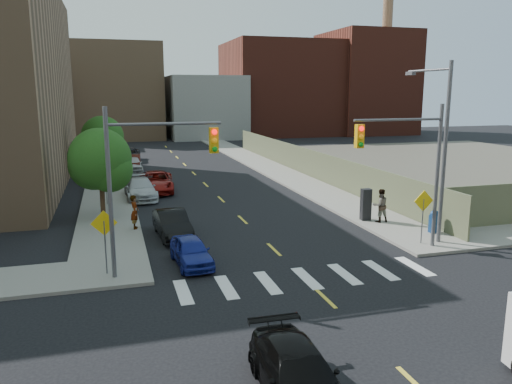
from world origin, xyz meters
TOP-DOWN VIEW (x-y plane):
  - ground at (0.00, 0.00)m, footprint 160.00×160.00m
  - sidewalk_nw at (-7.75, 41.50)m, footprint 3.50×73.00m
  - sidewalk_ne at (7.75, 41.50)m, footprint 3.50×73.00m
  - fence_north at (9.60, 28.00)m, footprint 0.12×44.00m
  - gravel_lot at (28.00, 30.00)m, footprint 36.00×42.00m
  - bg_bldg_west at (-22.00, 70.00)m, footprint 14.00×18.00m
  - bg_bldg_midwest at (-6.00, 72.00)m, footprint 14.00×16.00m
  - bg_bldg_center at (8.00, 70.00)m, footprint 12.00×16.00m
  - bg_bldg_east at (22.00, 72.00)m, footprint 18.00×18.00m
  - bg_bldg_fareast at (38.00, 70.00)m, footprint 14.00×16.00m
  - smokestack at (42.00, 70.00)m, footprint 1.80×1.80m
  - signal_nw at (-5.98, 6.00)m, footprint 4.59×0.30m
  - signal_ne at (5.98, 6.00)m, footprint 4.59×0.30m
  - streetlight_ne at (8.20, 6.90)m, footprint 0.25×3.70m
  - warn_sign_nw at (-7.80, 6.50)m, footprint 1.06×0.06m
  - warn_sign_ne at (7.20, 6.50)m, footprint 1.06×0.06m
  - warn_sign_midwest at (-7.80, 20.00)m, footprint 1.06×0.06m
  - tree_west_near at (-8.00, 16.05)m, footprint 3.66×3.64m
  - tree_west_far at (-8.00, 31.05)m, footprint 3.66×3.64m
  - parked_car_blue at (-4.20, 7.00)m, footprint 1.71×3.73m
  - parked_car_black at (-4.47, 11.60)m, footprint 1.77×4.34m
  - parked_car_red at (-4.20, 24.06)m, footprint 3.02×5.77m
  - parked_car_silver at (-5.50, 21.80)m, footprint 2.26×5.15m
  - parked_car_white at (-5.50, 34.39)m, footprint 1.92×4.52m
  - parked_car_maroon at (-5.50, 35.15)m, footprint 1.95×4.77m
  - parked_car_grey at (-5.50, 42.16)m, footprint 2.77×5.35m
  - black_sedan at (-3.20, -3.56)m, footprint 1.91×4.48m
  - mailbox at (8.98, 7.94)m, footprint 0.51×0.39m
  - payphone at (6.77, 11.41)m, footprint 0.59×0.50m
  - pedestrian_west at (-6.30, 13.26)m, footprint 0.49×0.71m
  - pedestrian_east at (7.37, 10.79)m, footprint 0.98×0.78m

SIDE VIEW (x-z plane):
  - ground at x=0.00m, z-range 0.00..0.00m
  - gravel_lot at x=28.00m, z-range 0.00..0.06m
  - sidewalk_nw at x=-7.75m, z-range 0.00..0.15m
  - sidewalk_ne at x=7.75m, z-range 0.00..0.15m
  - parked_car_blue at x=-4.20m, z-range 0.00..1.24m
  - black_sedan at x=-3.20m, z-range 0.00..1.29m
  - parked_car_black at x=-4.47m, z-range 0.00..1.40m
  - parked_car_grey at x=-5.50m, z-range 0.00..1.44m
  - parked_car_silver at x=-5.50m, z-range 0.00..1.47m
  - mailbox at x=8.98m, z-range 0.13..1.35m
  - parked_car_white at x=-5.50m, z-range 0.00..1.52m
  - parked_car_maroon at x=-5.50m, z-range 0.00..1.54m
  - parked_car_red at x=-4.20m, z-range 0.00..1.55m
  - payphone at x=6.77m, z-range 0.15..2.00m
  - pedestrian_west at x=-6.30m, z-range 0.15..2.02m
  - pedestrian_east at x=7.37m, z-range 0.15..2.07m
  - fence_north at x=9.60m, z-range 0.00..2.50m
  - warn_sign_nw at x=-7.80m, z-range 0.58..3.41m
  - warn_sign_ne at x=7.20m, z-range 0.58..3.41m
  - warn_sign_midwest at x=-7.80m, z-range 0.58..3.41m
  - tree_west_near at x=-8.00m, z-range 0.72..6.24m
  - tree_west_far at x=-8.00m, z-range 0.72..6.24m
  - signal_nw at x=-5.98m, z-range 1.03..8.03m
  - signal_ne at x=5.98m, z-range 1.03..8.03m
  - bg_bldg_center at x=8.00m, z-range 0.00..10.00m
  - streetlight_ne at x=8.20m, z-range 0.72..9.72m
  - bg_bldg_west at x=-22.00m, z-range 0.00..12.00m
  - bg_bldg_midwest at x=-6.00m, z-range 0.00..15.00m
  - bg_bldg_east at x=22.00m, z-range 0.00..16.00m
  - bg_bldg_fareast at x=38.00m, z-range 0.00..18.00m
  - smokestack at x=42.00m, z-range 0.00..28.00m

